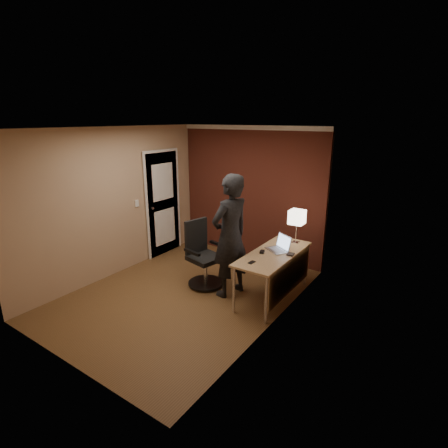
{
  "coord_description": "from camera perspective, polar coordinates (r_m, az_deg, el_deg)",
  "views": [
    {
      "loc": [
        3.26,
        -3.74,
        2.63
      ],
      "look_at": [
        0.35,
        0.55,
        1.05
      ],
      "focal_mm": 28.0,
      "sensor_mm": 36.0,
      "label": 1
    }
  ],
  "objects": [
    {
      "name": "mouse",
      "position": [
        5.17,
        6.24,
        -4.53
      ],
      "size": [
        0.09,
        0.11,
        0.03
      ],
      "primitive_type": "cube",
      "rotation": [
        0.0,
        0.0,
        0.31
      ],
      "color": "black",
      "rests_on": "desk"
    },
    {
      "name": "room",
      "position": [
        6.47,
        0.36,
        5.73
      ],
      "size": [
        4.0,
        4.0,
        4.0
      ],
      "color": "brown",
      "rests_on": "ground"
    },
    {
      "name": "phone",
      "position": [
        4.82,
        4.54,
        -6.25
      ],
      "size": [
        0.07,
        0.12,
        0.01
      ],
      "primitive_type": "cube",
      "rotation": [
        0.0,
        0.0,
        -0.07
      ],
      "color": "black",
      "rests_on": "desk"
    },
    {
      "name": "office_chair",
      "position": [
        5.67,
        -3.5,
        -5.52
      ],
      "size": [
        0.58,
        0.64,
        1.05
      ],
      "color": "black",
      "rests_on": "ground"
    },
    {
      "name": "laptop",
      "position": [
        5.29,
        9.15,
        -3.58
      ],
      "size": [
        0.42,
        0.39,
        0.23
      ],
      "color": "silver",
      "rests_on": "desk"
    },
    {
      "name": "desk_lamp",
      "position": [
        5.53,
        11.83,
        1.05
      ],
      "size": [
        0.22,
        0.22,
        0.54
      ],
      "color": "silver",
      "rests_on": "desk"
    },
    {
      "name": "person",
      "position": [
        5.2,
        1.0,
        -2.01
      ],
      "size": [
        0.59,
        0.77,
        1.88
      ],
      "primitive_type": "imported",
      "rotation": [
        0.0,
        0.0,
        -1.79
      ],
      "color": "black",
      "rests_on": "ground"
    },
    {
      "name": "wallet",
      "position": [
        5.15,
        10.81,
        -4.88
      ],
      "size": [
        0.1,
        0.12,
        0.02
      ],
      "primitive_type": "cube",
      "rotation": [
        0.0,
        0.0,
        0.07
      ],
      "color": "black",
      "rests_on": "desk"
    },
    {
      "name": "desk",
      "position": [
        5.21,
        8.78,
        -6.14
      ],
      "size": [
        0.6,
        1.5,
        0.73
      ],
      "color": "tan",
      "rests_on": "ground"
    }
  ]
}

